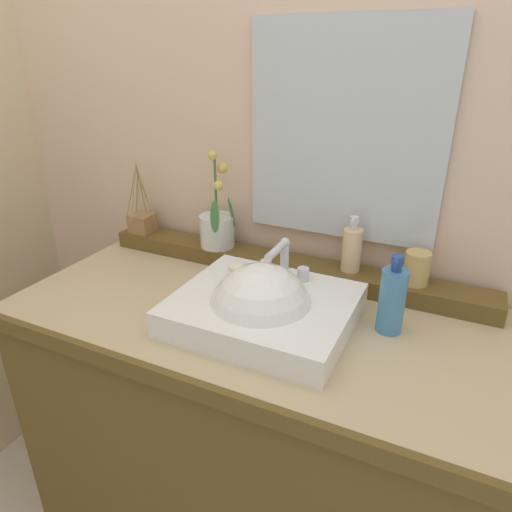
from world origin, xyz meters
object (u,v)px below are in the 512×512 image
at_px(sink_basin, 262,312).
at_px(soap_bar, 240,268).
at_px(soap_dispenser, 352,248).
at_px(tumbler_cup, 417,268).
at_px(lotion_bottle, 392,299).
at_px(reed_diffuser, 142,222).
at_px(potted_plant, 217,226).

relative_size(sink_basin, soap_bar, 6.29).
relative_size(soap_bar, soap_dispenser, 0.43).
height_order(sink_basin, tumbler_cup, sink_basin).
relative_size(soap_bar, lotion_bottle, 0.35).
xyz_separation_m(tumbler_cup, reed_diffuser, (-0.92, -0.01, -0.01)).
xyz_separation_m(sink_basin, potted_plant, (-0.29, 0.29, 0.09)).
height_order(soap_dispenser, tumbler_cup, soap_dispenser).
height_order(potted_plant, reed_diffuser, potted_plant).
relative_size(potted_plant, reed_diffuser, 1.28).
relative_size(potted_plant, tumbler_cup, 3.37).
bearing_deg(potted_plant, soap_dispenser, 1.13).
relative_size(soap_bar, reed_diffuser, 0.29).
height_order(soap_bar, reed_diffuser, reed_diffuser).
xyz_separation_m(sink_basin, tumbler_cup, (0.33, 0.29, 0.07)).
height_order(tumbler_cup, reed_diffuser, reed_diffuser).
distance_m(tumbler_cup, lotion_bottle, 0.19).
bearing_deg(potted_plant, tumbler_cup, 0.30).
bearing_deg(tumbler_cup, lotion_bottle, -99.44).
relative_size(tumbler_cup, lotion_bottle, 0.46).
xyz_separation_m(sink_basin, reed_diffuser, (-0.60, 0.29, 0.05)).
relative_size(potted_plant, lotion_bottle, 1.54).
height_order(potted_plant, lotion_bottle, potted_plant).
height_order(soap_dispenser, reed_diffuser, reed_diffuser).
distance_m(soap_bar, reed_diffuser, 0.51).
distance_m(sink_basin, tumbler_cup, 0.44).
xyz_separation_m(potted_plant, soap_dispenser, (0.44, 0.01, -0.00)).
bearing_deg(potted_plant, sink_basin, -44.58).
bearing_deg(sink_basin, soap_bar, 136.45).
relative_size(reed_diffuser, lotion_bottle, 1.20).
bearing_deg(soap_bar, tumbler_cup, 21.64).
distance_m(soap_bar, tumbler_cup, 0.48).
bearing_deg(potted_plant, reed_diffuser, -179.38).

